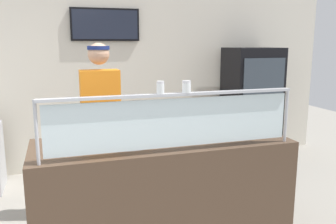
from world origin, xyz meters
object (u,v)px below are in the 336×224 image
at_px(parmesan_shaker, 160,88).
at_px(pepper_flake_shaker, 186,87).
at_px(drink_fridge, 251,105).
at_px(pizza_server, 123,139).
at_px(worker_figure, 102,120).
at_px(pizza_tray, 128,141).

bearing_deg(parmesan_shaker, pepper_flake_shaker, 0.00).
distance_m(parmesan_shaker, drink_fridge, 3.00).
relative_size(pizza_server, parmesan_shaker, 3.03).
bearing_deg(worker_figure, drink_fridge, 24.60).
xyz_separation_m(pizza_server, parmesan_shaker, (0.22, -0.33, 0.45)).
height_order(pepper_flake_shaker, worker_figure, worker_figure).
bearing_deg(pizza_server, pepper_flake_shaker, -26.94).
bearing_deg(parmesan_shaker, drink_fridge, 46.43).
bearing_deg(pizza_server, parmesan_shaker, -45.19).
bearing_deg(drink_fridge, pepper_flake_shaker, -130.60).
relative_size(pizza_tray, pizza_server, 1.74).
xyz_separation_m(parmesan_shaker, worker_figure, (-0.30, 1.06, -0.43)).
xyz_separation_m(pizza_tray, drink_fridge, (2.20, 1.78, -0.12)).
bearing_deg(pizza_tray, worker_figure, 99.89).
relative_size(worker_figure, drink_fridge, 1.04).
bearing_deg(drink_fridge, pizza_server, -141.33).
height_order(parmesan_shaker, drink_fridge, drink_fridge).
height_order(pizza_tray, parmesan_shaker, parmesan_shaker).
distance_m(pizza_tray, worker_figure, 0.72).
bearing_deg(worker_figure, pepper_flake_shaker, -64.66).
relative_size(pepper_flake_shaker, drink_fridge, 0.05).
distance_m(parmesan_shaker, worker_figure, 1.19).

